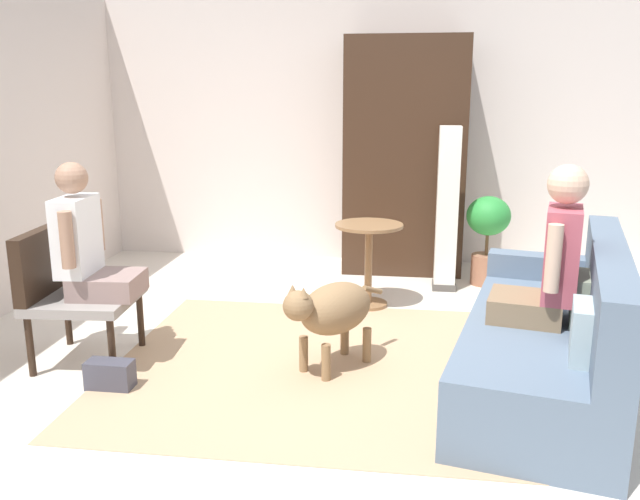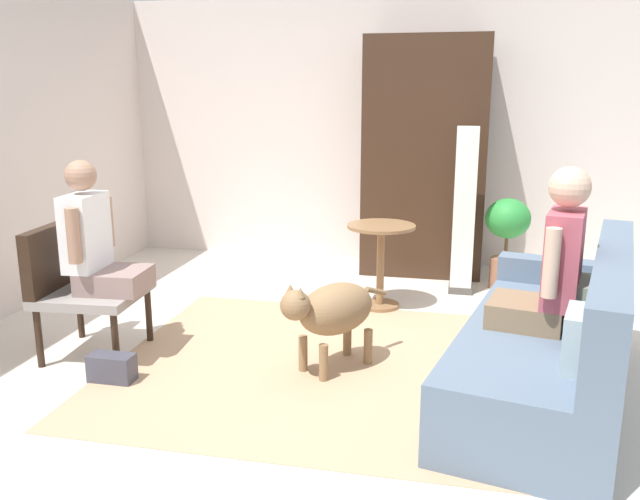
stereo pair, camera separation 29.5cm
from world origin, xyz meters
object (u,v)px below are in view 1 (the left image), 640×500
at_px(couch, 553,340).
at_px(person_on_couch, 551,260).
at_px(person_on_armchair, 87,245).
at_px(armoire_cabinet, 404,157).
at_px(armchair, 66,285).
at_px(handbag, 110,375).
at_px(potted_plant, 488,230).
at_px(dog, 333,310).
at_px(column_lamp, 447,210).
at_px(round_end_table, 369,252).

xyz_separation_m(couch, person_on_couch, (-0.05, -0.01, 0.47)).
bearing_deg(person_on_armchair, person_on_couch, -0.72).
relative_size(person_on_couch, armoire_cabinet, 0.41).
relative_size(armchair, handbag, 3.17).
bearing_deg(potted_plant, person_on_couch, -87.26).
height_order(person_on_armchair, handbag, person_on_armchair).
height_order(couch, person_on_couch, person_on_couch).
bearing_deg(couch, dog, 175.23).
relative_size(dog, armoire_cabinet, 0.33).
height_order(person_on_couch, dog, person_on_couch).
relative_size(column_lamp, armoire_cabinet, 0.65).
xyz_separation_m(round_end_table, armoire_cabinet, (0.25, 1.18, 0.64)).
distance_m(person_on_armchair, armoire_cabinet, 3.19).
distance_m(dog, handbag, 1.37).
height_order(potted_plant, armoire_cabinet, armoire_cabinet).
bearing_deg(person_on_couch, person_on_armchair, 179.28).
distance_m(person_on_couch, handbag, 2.61).
height_order(column_lamp, armoire_cabinet, armoire_cabinet).
distance_m(couch, dog, 1.30).
bearing_deg(armchair, round_end_table, 36.76).
bearing_deg(person_on_armchair, armchair, -175.81).
relative_size(armchair, potted_plant, 1.07).
bearing_deg(armchair, dog, 3.22).
bearing_deg(person_on_armchair, column_lamp, 39.84).
distance_m(armchair, column_lamp, 3.13).
xyz_separation_m(couch, handbag, (-2.55, -0.35, -0.22)).
distance_m(armoire_cabinet, handbag, 3.48).
bearing_deg(round_end_table, potted_plant, 37.36).
bearing_deg(column_lamp, dog, -112.69).
xyz_separation_m(person_on_armchair, column_lamp, (2.30, 1.92, -0.07)).
xyz_separation_m(round_end_table, dog, (-0.14, -1.27, -0.06)).
xyz_separation_m(round_end_table, column_lamp, (0.63, 0.57, 0.25)).
distance_m(person_on_couch, column_lamp, 2.01).
xyz_separation_m(couch, person_on_armchair, (-2.82, 0.02, 0.46)).
bearing_deg(handbag, couch, 7.89).
relative_size(person_on_armchair, handbag, 3.10).
bearing_deg(handbag, armoire_cabinet, 60.58).
height_order(armoire_cabinet, handbag, armoire_cabinet).
distance_m(person_on_couch, armoire_cabinet, 2.72).
bearing_deg(dog, armoire_cabinet, 81.10).
distance_m(round_end_table, column_lamp, 0.88).
height_order(person_on_armchair, dog, person_on_armchair).
relative_size(potted_plant, handbag, 2.96).
distance_m(armchair, round_end_table, 2.28).
height_order(couch, person_on_armchair, person_on_armchair).
bearing_deg(column_lamp, couch, -74.86).
bearing_deg(dog, potted_plant, 60.73).
height_order(person_on_couch, potted_plant, person_on_couch).
height_order(person_on_armchair, round_end_table, person_on_armchair).
relative_size(person_on_couch, potted_plant, 1.12).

